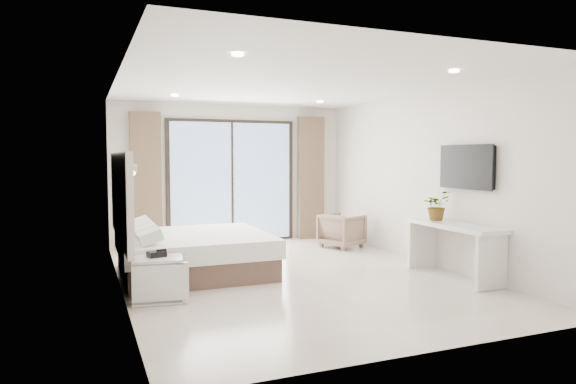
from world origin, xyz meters
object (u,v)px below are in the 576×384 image
nightstand (158,279)px  armchair (342,229)px  bed (193,253)px  console_desk (454,238)px

nightstand → armchair: armchair is taller
bed → console_desk: (3.31, -1.60, 0.26)m
bed → nightstand: size_ratio=3.26×
armchair → bed: bearing=87.5°
bed → armchair: bearing=20.7°
bed → nightstand: bed is taller
bed → console_desk: bearing=-25.8°
bed → nightstand: bearing=-118.4°
console_desk → nightstand: bearing=174.5°
nightstand → console_desk: (3.97, -0.38, 0.30)m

